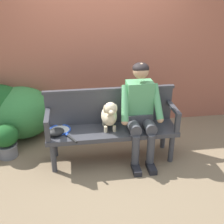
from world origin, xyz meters
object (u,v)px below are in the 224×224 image
(dog_on_bench, at_px, (109,115))
(baseball_glove, at_px, (56,132))
(garden_bench, at_px, (112,133))
(person_seated, at_px, (140,109))
(tennis_racket, at_px, (61,130))
(potted_plant, at_px, (6,139))

(dog_on_bench, bearing_deg, baseball_glove, -176.45)
(garden_bench, relative_size, person_seated, 1.29)
(person_seated, height_order, dog_on_bench, person_seated)
(person_seated, bearing_deg, baseball_glove, -177.63)
(person_seated, bearing_deg, tennis_racket, 177.30)
(garden_bench, bearing_deg, potted_plant, 169.81)
(garden_bench, bearing_deg, person_seated, -1.59)
(dog_on_bench, bearing_deg, tennis_racket, 175.36)
(garden_bench, distance_m, baseball_glove, 0.74)
(garden_bench, distance_m, dog_on_bench, 0.28)
(dog_on_bench, bearing_deg, garden_bench, 19.24)
(tennis_racket, bearing_deg, garden_bench, -3.31)
(baseball_glove, bearing_deg, garden_bench, -15.90)
(person_seated, distance_m, dog_on_bench, 0.41)
(garden_bench, xyz_separation_m, potted_plant, (-1.44, 0.26, -0.13))
(tennis_racket, bearing_deg, baseball_glove, -122.26)
(tennis_racket, height_order, baseball_glove, baseball_glove)
(person_seated, height_order, tennis_racket, person_seated)
(garden_bench, height_order, tennis_racket, tennis_racket)
(garden_bench, relative_size, dog_on_bench, 3.93)
(dog_on_bench, distance_m, tennis_racket, 0.67)
(dog_on_bench, xyz_separation_m, baseball_glove, (-0.69, -0.04, -0.17))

